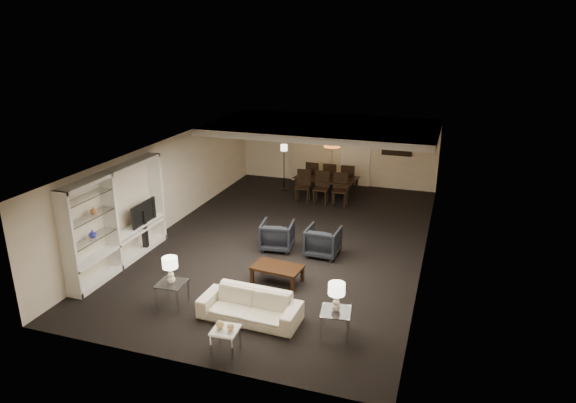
{
  "coord_description": "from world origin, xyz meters",
  "views": [
    {
      "loc": [
        3.94,
        -11.91,
        5.45
      ],
      "look_at": [
        0.0,
        0.0,
        1.1
      ],
      "focal_mm": 32.0,
      "sensor_mm": 36.0,
      "label": 1
    }
  ],
  "objects_px": {
    "television": "(140,212)",
    "vase_blue": "(92,234)",
    "chair_nm": "(321,188)",
    "floor_lamp": "(284,167)",
    "floor_speaker": "(145,231)",
    "chair_fr": "(348,179)",
    "dining_table": "(326,187)",
    "pendant_light": "(332,143)",
    "chair_fl": "(314,176)",
    "armchair_left": "(277,235)",
    "side_table_right": "(335,323)",
    "chair_nl": "(303,186)",
    "side_table_left": "(172,294)",
    "armchair_right": "(323,241)",
    "chair_nr": "(340,190)",
    "chair_fm": "(331,177)",
    "marble_table": "(226,340)",
    "vase_amber": "(94,210)",
    "coffee_table": "(277,274)",
    "table_lamp_right": "(336,297)",
    "table_lamp_left": "(171,270)",
    "sofa": "(250,306)"
  },
  "relations": [
    {
      "from": "dining_table",
      "to": "pendant_light",
      "type": "bearing_deg",
      "value": -44.75
    },
    {
      "from": "side_table_left",
      "to": "side_table_right",
      "type": "relative_size",
      "value": 1.0
    },
    {
      "from": "table_lamp_right",
      "to": "dining_table",
      "type": "distance_m",
      "value": 7.99
    },
    {
      "from": "floor_lamp",
      "to": "vase_amber",
      "type": "bearing_deg",
      "value": -103.03
    },
    {
      "from": "television",
      "to": "vase_blue",
      "type": "xyz_separation_m",
      "value": [
        -0.03,
        -1.75,
        0.12
      ]
    },
    {
      "from": "side_table_right",
      "to": "chair_nl",
      "type": "distance_m",
      "value": 7.56
    },
    {
      "from": "chair_fl",
      "to": "armchair_right",
      "type": "bearing_deg",
      "value": 111.28
    },
    {
      "from": "sofa",
      "to": "armchair_right",
      "type": "bearing_deg",
      "value": 82.09
    },
    {
      "from": "marble_table",
      "to": "chair_fl",
      "type": "distance_m",
      "value": 9.5
    },
    {
      "from": "table_lamp_right",
      "to": "chair_nl",
      "type": "relative_size",
      "value": 0.54
    },
    {
      "from": "chair_nm",
      "to": "chair_fm",
      "type": "distance_m",
      "value": 1.3
    },
    {
      "from": "chair_nl",
      "to": "side_table_right",
      "type": "bearing_deg",
      "value": -75.04
    },
    {
      "from": "side_table_right",
      "to": "floor_speaker",
      "type": "relative_size",
      "value": 0.49
    },
    {
      "from": "armchair_right",
      "to": "floor_speaker",
      "type": "xyz_separation_m",
      "value": [
        -4.3,
        -1.19,
        0.19
      ]
    },
    {
      "from": "pendant_light",
      "to": "marble_table",
      "type": "height_order",
      "value": "pendant_light"
    },
    {
      "from": "armchair_right",
      "to": "chair_nr",
      "type": "distance_m",
      "value": 3.77
    },
    {
      "from": "table_lamp_left",
      "to": "vase_blue",
      "type": "relative_size",
      "value": 3.1
    },
    {
      "from": "chair_nm",
      "to": "chair_fr",
      "type": "xyz_separation_m",
      "value": [
        0.6,
        1.3,
        0.0
      ]
    },
    {
      "from": "vase_amber",
      "to": "dining_table",
      "type": "bearing_deg",
      "value": 64.84
    },
    {
      "from": "table_lamp_right",
      "to": "vase_amber",
      "type": "height_order",
      "value": "vase_amber"
    },
    {
      "from": "table_lamp_right",
      "to": "television",
      "type": "xyz_separation_m",
      "value": [
        -5.48,
        2.13,
        0.24
      ]
    },
    {
      "from": "table_lamp_right",
      "to": "floor_lamp",
      "type": "relative_size",
      "value": 0.36
    },
    {
      "from": "armchair_right",
      "to": "chair_fm",
      "type": "distance_m",
      "value": 5.15
    },
    {
      "from": "television",
      "to": "vase_amber",
      "type": "height_order",
      "value": "vase_amber"
    },
    {
      "from": "armchair_right",
      "to": "chair_nl",
      "type": "distance_m",
      "value": 4.09
    },
    {
      "from": "chair_nr",
      "to": "armchair_right",
      "type": "bearing_deg",
      "value": -89.41
    },
    {
      "from": "chair_fm",
      "to": "side_table_right",
      "type": "bearing_deg",
      "value": 104.72
    },
    {
      "from": "sofa",
      "to": "coffee_table",
      "type": "xyz_separation_m",
      "value": [
        0.0,
        1.6,
        -0.09
      ]
    },
    {
      "from": "chair_nm",
      "to": "floor_lamp",
      "type": "xyz_separation_m",
      "value": [
        -1.61,
        1.08,
        0.27
      ]
    },
    {
      "from": "chair_fr",
      "to": "pendant_light",
      "type": "bearing_deg",
      "value": 65.35
    },
    {
      "from": "armchair_left",
      "to": "vase_blue",
      "type": "distance_m",
      "value": 4.41
    },
    {
      "from": "table_lamp_left",
      "to": "vase_amber",
      "type": "relative_size",
      "value": 3.19
    },
    {
      "from": "television",
      "to": "chair_nl",
      "type": "height_order",
      "value": "television"
    },
    {
      "from": "chair_nm",
      "to": "chair_fl",
      "type": "relative_size",
      "value": 1.0
    },
    {
      "from": "table_lamp_right",
      "to": "chair_nr",
      "type": "distance_m",
      "value": 7.21
    },
    {
      "from": "table_lamp_left",
      "to": "chair_nm",
      "type": "distance_m",
      "value": 7.16
    },
    {
      "from": "chair_fm",
      "to": "coffee_table",
      "type": "bearing_deg",
      "value": 94.07
    },
    {
      "from": "chair_nl",
      "to": "vase_amber",
      "type": "bearing_deg",
      "value": -119.34
    },
    {
      "from": "chair_fm",
      "to": "floor_speaker",
      "type": "bearing_deg",
      "value": 62.66
    },
    {
      "from": "side_table_left",
      "to": "floor_speaker",
      "type": "relative_size",
      "value": 0.49
    },
    {
      "from": "chair_fm",
      "to": "armchair_right",
      "type": "bearing_deg",
      "value": 102.0
    },
    {
      "from": "vase_blue",
      "to": "floor_speaker",
      "type": "bearing_deg",
      "value": 86.37
    },
    {
      "from": "side_table_right",
      "to": "armchair_left",
      "type": "bearing_deg",
      "value": 124.88
    },
    {
      "from": "armchair_right",
      "to": "chair_nm",
      "type": "distance_m",
      "value": 3.88
    },
    {
      "from": "chair_fm",
      "to": "floor_lamp",
      "type": "distance_m",
      "value": 1.65
    },
    {
      "from": "side_table_left",
      "to": "vase_blue",
      "type": "height_order",
      "value": "vase_blue"
    },
    {
      "from": "floor_speaker",
      "to": "chair_fr",
      "type": "distance_m",
      "value": 7.33
    },
    {
      "from": "chair_fl",
      "to": "armchair_left",
      "type": "bearing_deg",
      "value": 98.24
    },
    {
      "from": "armchair_left",
      "to": "chair_fl",
      "type": "height_order",
      "value": "chair_fl"
    },
    {
      "from": "chair_fr",
      "to": "vase_amber",
      "type": "bearing_deg",
      "value": 59.0
    }
  ]
}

